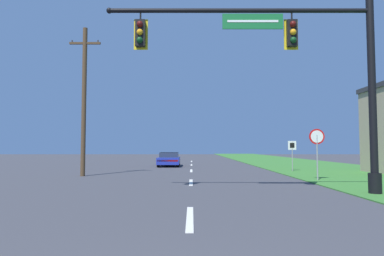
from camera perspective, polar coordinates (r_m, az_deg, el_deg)
name	(u,v)px	position (r m, az deg, el deg)	size (l,w,h in m)	color
grass_verge_right	(305,165)	(33.68, 18.26, -5.83)	(10.00, 110.00, 0.04)	#38752D
road_center_line	(192,171)	(24.04, -0.03, -7.13)	(0.16, 34.80, 0.01)	silver
signal_mast	(304,67)	(12.89, 18.23, 9.69)	(9.63, 0.47, 7.35)	black
car_ahead	(170,159)	(29.87, -3.75, -5.22)	(1.87, 4.51, 1.19)	black
stop_sign	(318,143)	(17.92, 20.19, -2.31)	(0.76, 0.07, 2.50)	gray
route_sign_post	(293,149)	(24.26, 16.44, -3.37)	(0.55, 0.06, 2.03)	gray
utility_pole_near	(85,99)	(20.71, -17.47, 4.71)	(1.80, 0.26, 8.58)	#4C3823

